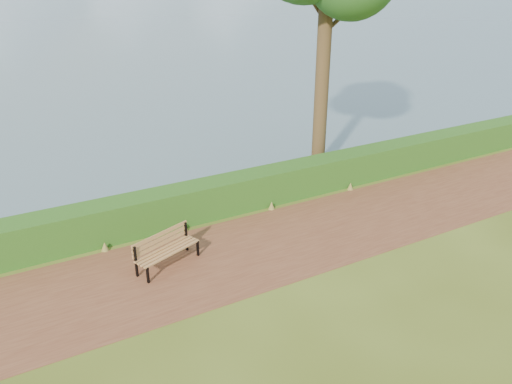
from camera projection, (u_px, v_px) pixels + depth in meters
ground at (258, 256)px, 12.16m from camera, size 140.00×140.00×0.00m
path at (252, 250)px, 12.40m from camera, size 40.00×3.40×0.01m
hedge at (213, 198)px, 14.03m from camera, size 32.00×0.85×1.00m
bench at (165, 247)px, 11.60m from camera, size 1.68×1.01×0.81m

